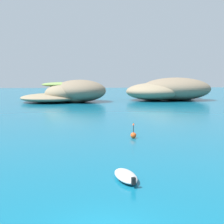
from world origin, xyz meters
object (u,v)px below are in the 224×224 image
at_px(channel_buoy, 133,135).
at_px(islet_small, 69,93).
at_px(dinghy_tender, 126,176).
at_px(islet_large, 169,90).

bearing_deg(channel_buoy, islet_small, 98.00).
bearing_deg(islet_small, dinghy_tender, -86.20).
bearing_deg(dinghy_tender, islet_large, 69.87).
height_order(islet_small, dinghy_tender, islet_small).
xyz_separation_m(islet_large, islet_small, (-27.57, -4.48, -0.42)).
bearing_deg(islet_small, channel_buoy, -82.00).
height_order(islet_large, dinghy_tender, islet_large).
xyz_separation_m(islet_small, channel_buoy, (6.78, -48.22, -1.93)).
xyz_separation_m(islet_large, channel_buoy, (-20.79, -52.70, -2.35)).
distance_m(islet_large, channel_buoy, 56.70).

